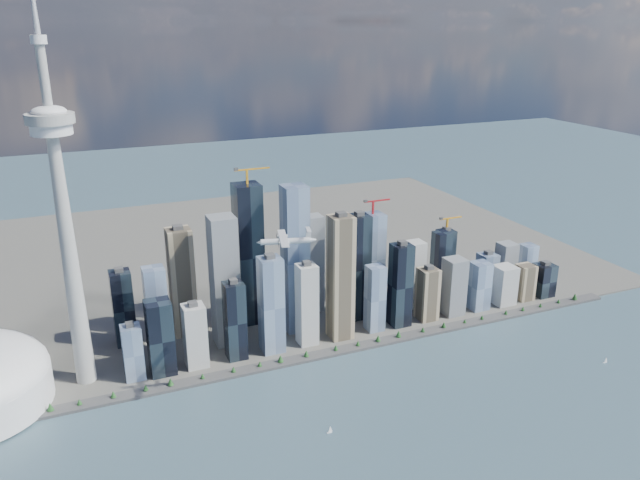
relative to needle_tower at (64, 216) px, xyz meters
name	(u,v)px	position (x,y,z in m)	size (l,w,h in m)	color
ground	(393,465)	(300.00, -310.00, -235.84)	(4000.00, 4000.00, 0.00)	#2E4751
seawall	(309,357)	(300.00, -60.00, -233.84)	(1100.00, 22.00, 4.00)	#383838
land	(228,256)	(300.00, 390.00, -234.34)	(1400.00, 900.00, 3.00)	#4C4C47
shoreline_trees	(308,353)	(300.00, -60.00, -227.06)	(960.53, 7.20, 8.80)	#3F2D1E
skyscraper_cluster	(323,281)	(359.62, 26.82, -157.18)	(736.00, 142.00, 253.79)	black
needle_tower	(64,216)	(0.00, 0.00, 0.00)	(56.00, 56.00, 550.50)	#A1A29D
airplane	(286,240)	(234.38, -158.42, -12.98)	(68.73, 61.26, 16.94)	silver
sailboat_west	(330,430)	(259.26, -230.16, -232.57)	(7.31, 1.96, 10.20)	white
sailboat_east	(606,361)	(688.37, -235.74, -232.88)	(6.66, 2.23, 9.22)	white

